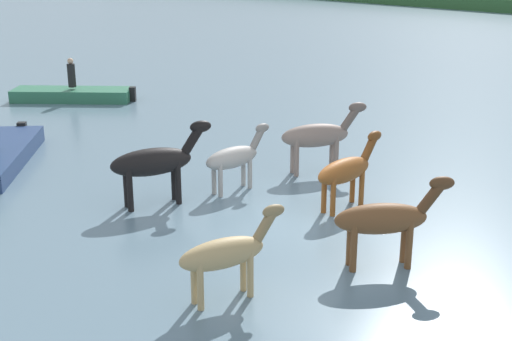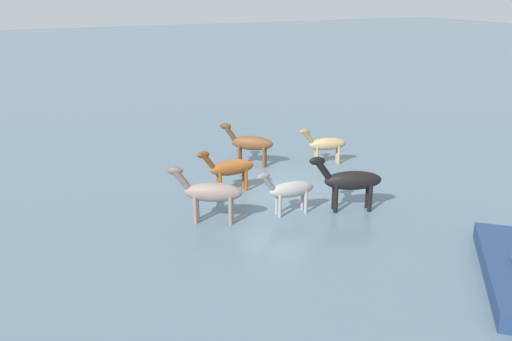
% 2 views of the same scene
% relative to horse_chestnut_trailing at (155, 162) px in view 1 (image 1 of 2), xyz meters
% --- Properties ---
extents(ground_plane, '(187.28, 187.28, 0.00)m').
position_rel_horse_chestnut_trailing_xyz_m(ground_plane, '(2.92, 1.45, -1.13)').
color(ground_plane, slate).
extents(horse_chestnut_trailing, '(1.33, 2.60, 2.05)m').
position_rel_horse_chestnut_trailing_xyz_m(horse_chestnut_trailing, '(0.00, 0.00, 0.00)').
color(horse_chestnut_trailing, black).
rests_on(horse_chestnut_trailing, ground_plane).
extents(horse_dark_mare, '(0.62, 2.30, 1.79)m').
position_rel_horse_chestnut_trailing_xyz_m(horse_dark_mare, '(3.52, 3.14, -0.15)').
color(horse_dark_mare, brown).
rests_on(horse_dark_mare, ground_plane).
extents(horse_dun_straggler, '(1.61, 2.40, 1.98)m').
position_rel_horse_chestnut_trailing_xyz_m(horse_dun_straggler, '(1.23, 4.83, -0.04)').
color(horse_dun_straggler, gray).
rests_on(horse_dun_straggler, ground_plane).
extents(horse_mid_herd, '(0.62, 2.15, 1.67)m').
position_rel_horse_chestnut_trailing_xyz_m(horse_mid_herd, '(0.64, 2.10, -0.21)').
color(horse_mid_herd, '#9E9993').
rests_on(horse_mid_herd, ground_plane).
extents(horse_lead, '(1.82, 2.13, 1.89)m').
position_rel_horse_chestnut_trailing_xyz_m(horse_lead, '(6.08, 1.06, -0.09)').
color(horse_lead, brown).
rests_on(horse_lead, ground_plane).
extents(horse_pinto_flank, '(0.96, 2.17, 1.69)m').
position_rel_horse_chestnut_trailing_xyz_m(horse_pinto_flank, '(4.79, -2.10, -0.20)').
color(horse_pinto_flank, tan).
rests_on(horse_pinto_flank, ground_plane).
extents(boat_skiff_near, '(4.51, 4.27, 0.75)m').
position_rel_horse_chestnut_trailing_xyz_m(boat_skiff_near, '(-12.03, 4.99, -0.96)').
color(boat_skiff_near, '#2D6B4C').
rests_on(boat_skiff_near, ground_plane).
extents(boat_dinghy_port, '(4.86, 4.52, 0.76)m').
position_rel_horse_chestnut_trailing_xyz_m(boat_dinghy_port, '(-5.95, -1.19, -0.95)').
color(boat_dinghy_port, navy).
rests_on(boat_dinghy_port, ground_plane).
extents(person_watcher_seated, '(0.32, 0.32, 1.19)m').
position_rel_horse_chestnut_trailing_xyz_m(person_watcher_seated, '(-11.95, 4.95, 0.01)').
color(person_watcher_seated, black).
rests_on(person_watcher_seated, boat_skiff_near).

